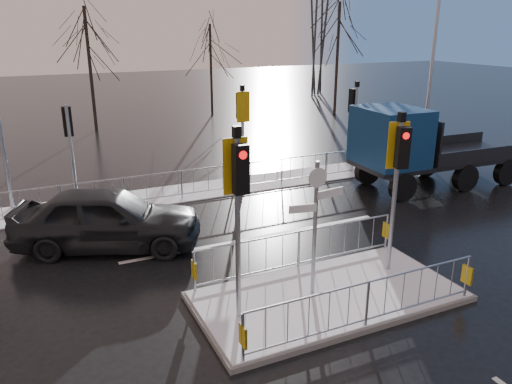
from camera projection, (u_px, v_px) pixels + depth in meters
name	position (u px, v px, depth m)	size (l,w,h in m)	color
ground	(328.00, 299.00, 11.32)	(120.00, 120.00, 0.00)	black
snow_verge	(203.00, 190.00, 18.71)	(30.00, 2.00, 0.04)	white
lane_markings	(336.00, 306.00, 11.04)	(8.00, 11.38, 0.01)	silver
traffic_island	(328.00, 283.00, 11.20)	(6.00, 3.04, 4.15)	#62625D
far_kerb_fixtures	(215.00, 167.00, 18.08)	(18.00, 0.65, 3.83)	#969DA4
car_far_lane	(107.00, 218.00, 13.68)	(2.04, 5.07, 1.73)	black
flatbed_truck	(410.00, 146.00, 18.43)	(6.81, 2.72, 3.11)	black
tree_far_a	(88.00, 45.00, 27.91)	(3.75, 3.75, 7.08)	black
tree_far_b	(211.00, 52.00, 33.02)	(3.25, 3.25, 6.14)	black
tree_far_c	(338.00, 37.00, 33.33)	(4.00, 4.00, 7.55)	black
street_lamp_right	(434.00, 62.00, 21.45)	(1.25, 0.18, 8.00)	#969DA4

